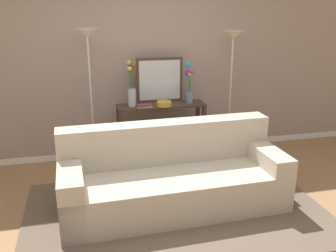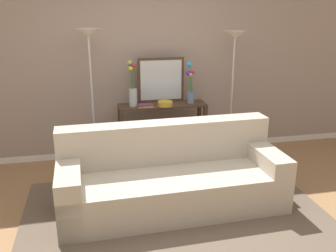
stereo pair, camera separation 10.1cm
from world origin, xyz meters
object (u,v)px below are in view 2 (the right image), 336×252
at_px(couch, 171,179).
at_px(floor_lamp_left, 90,61).
at_px(vase_tall_flowers, 133,88).
at_px(fruit_bowl, 165,104).
at_px(floor_lamp_right, 234,60).
at_px(vase_short_flowers, 190,86).
at_px(book_row_under_console, 143,158).
at_px(book_stack, 145,106).
at_px(console_table, 162,123).
at_px(wall_mirror, 161,80).

bearing_deg(couch, floor_lamp_left, 123.15).
distance_m(vase_tall_flowers, fruit_bowl, 0.48).
bearing_deg(floor_lamp_right, vase_short_flowers, 174.59).
distance_m(vase_tall_flowers, book_row_under_console, 1.01).
height_order(floor_lamp_right, fruit_bowl, floor_lamp_right).
xyz_separation_m(couch, floor_lamp_right, (1.13, 1.18, 1.09)).
bearing_deg(vase_short_flowers, fruit_bowl, -166.70).
distance_m(couch, fruit_bowl, 1.28).
height_order(floor_lamp_right, book_stack, floor_lamp_right).
relative_size(floor_lamp_right, vase_tall_flowers, 2.93).
relative_size(floor_lamp_left, vase_short_flowers, 3.23).
xyz_separation_m(console_table, vase_short_flowers, (0.39, -0.01, 0.50)).
xyz_separation_m(vase_tall_flowers, book_stack, (0.15, -0.08, -0.22)).
relative_size(couch, fruit_bowl, 11.89).
distance_m(console_table, floor_lamp_right, 1.29).
bearing_deg(wall_mirror, fruit_bowl, -87.80).
xyz_separation_m(floor_lamp_left, fruit_bowl, (0.95, -0.03, -0.59)).
relative_size(couch, console_table, 2.00).
bearing_deg(vase_tall_flowers, couch, -78.83).
height_order(wall_mirror, book_row_under_console, wall_mirror).
bearing_deg(vase_short_flowers, book_stack, -173.18).
xyz_separation_m(couch, fruit_bowl, (0.17, 1.15, 0.54)).
height_order(vase_short_flowers, book_row_under_console, vase_short_flowers).
bearing_deg(vase_short_flowers, console_table, 178.48).
xyz_separation_m(floor_lamp_left, book_row_under_console, (0.64, 0.07, -1.38)).
bearing_deg(book_stack, vase_tall_flowers, 151.99).
height_order(floor_lamp_right, vase_tall_flowers, floor_lamp_right).
relative_size(console_table, vase_tall_flowers, 1.96).
xyz_separation_m(console_table, floor_lamp_right, (0.97, -0.07, 0.85)).
bearing_deg(floor_lamp_right, vase_tall_flowers, 177.49).
bearing_deg(wall_mirror, book_row_under_console, -155.43).
distance_m(floor_lamp_right, book_stack, 1.34).
bearing_deg(console_table, book_row_under_console, 180.00).
bearing_deg(floor_lamp_left, book_stack, -1.77).
relative_size(floor_lamp_right, wall_mirror, 2.79).
distance_m(floor_lamp_right, vase_tall_flowers, 1.42).
xyz_separation_m(couch, wall_mirror, (0.17, 1.39, 0.81)).
relative_size(floor_lamp_left, fruit_bowl, 9.14).
height_order(vase_short_flowers, book_stack, vase_short_flowers).
bearing_deg(fruit_bowl, console_table, 101.03).
distance_m(floor_lamp_left, book_row_under_console, 1.53).
distance_m(console_table, book_stack, 0.39).
xyz_separation_m(vase_short_flowers, fruit_bowl, (-0.37, -0.09, -0.21)).
distance_m(floor_lamp_left, book_stack, 0.91).
height_order(couch, floor_lamp_left, floor_lamp_left).
distance_m(fruit_bowl, book_row_under_console, 0.86).
relative_size(wall_mirror, fruit_bowl, 3.19).
relative_size(book_stack, book_row_under_console, 0.51).
xyz_separation_m(couch, book_stack, (-0.09, 1.16, 0.52)).
height_order(vase_tall_flowers, vase_short_flowers, vase_tall_flowers).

